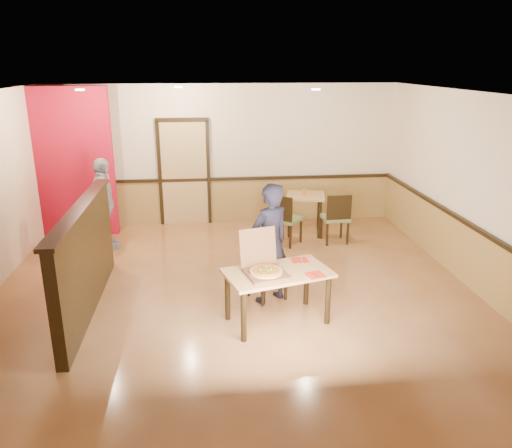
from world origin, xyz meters
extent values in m
plane|color=#B97948|center=(0.00, 0.00, 0.00)|extent=(7.00, 7.00, 0.00)
plane|color=black|center=(0.00, 0.00, 2.80)|extent=(7.00, 7.00, 0.00)
plane|color=beige|center=(0.00, 3.50, 1.40)|extent=(7.00, 0.00, 7.00)
plane|color=beige|center=(3.50, 0.00, 1.40)|extent=(0.00, 7.00, 7.00)
cube|color=olive|center=(0.00, 3.47, 0.45)|extent=(7.00, 0.04, 0.90)
cube|color=black|center=(0.00, 3.45, 0.92)|extent=(7.00, 0.06, 0.06)
cube|color=olive|center=(3.47, 0.00, 0.45)|extent=(0.04, 7.00, 0.90)
cube|color=black|center=(3.45, 0.00, 0.92)|extent=(0.06, 7.00, 0.06)
cube|color=#DCB370|center=(-0.80, 3.46, 1.05)|extent=(0.90, 0.06, 2.10)
cube|color=black|center=(-2.00, -0.20, 0.70)|extent=(0.14, 3.00, 1.40)
cube|color=black|center=(-2.00, -0.20, 1.42)|extent=(0.20, 3.10, 0.05)
cube|color=#AA0C23|center=(-2.90, 3.00, 1.40)|extent=(1.60, 0.20, 2.78)
cylinder|color=beige|center=(-2.30, 1.80, 2.78)|extent=(0.14, 0.14, 0.02)
cylinder|color=beige|center=(-0.80, 2.50, 2.78)|extent=(0.14, 0.14, 0.02)
cylinder|color=beige|center=(1.40, 1.50, 2.78)|extent=(0.14, 0.14, 0.02)
cube|color=tan|center=(0.47, -0.83, 0.68)|extent=(1.46, 1.07, 0.04)
cylinder|color=black|center=(0.00, -1.27, 0.33)|extent=(0.07, 0.07, 0.66)
cylinder|color=black|center=(-0.16, -0.71, 0.33)|extent=(0.07, 0.07, 0.66)
cylinder|color=black|center=(1.10, -0.95, 0.33)|extent=(0.07, 0.07, 0.66)
cylinder|color=black|center=(0.94, -0.39, 0.33)|extent=(0.07, 0.07, 0.66)
cube|color=#5F6E40|center=(0.43, -0.14, 0.46)|extent=(0.61, 0.61, 0.06)
cube|color=black|center=(0.34, 0.05, 0.71)|extent=(0.41, 0.22, 0.44)
cylinder|color=black|center=(0.34, -0.39, 0.20)|extent=(0.04, 0.04, 0.40)
cylinder|color=black|center=(0.18, -0.05, 0.20)|extent=(0.04, 0.04, 0.40)
cylinder|color=black|center=(0.68, -0.23, 0.20)|extent=(0.04, 0.04, 0.40)
cylinder|color=black|center=(0.52, 0.11, 0.20)|extent=(0.04, 0.04, 0.40)
cube|color=#5F6E40|center=(1.06, 2.03, 0.47)|extent=(0.66, 0.66, 0.06)
cube|color=black|center=(0.93, 1.87, 0.73)|extent=(0.37, 0.32, 0.45)
cylinder|color=black|center=(1.34, 2.06, 0.20)|extent=(0.05, 0.05, 0.41)
cylinder|color=black|center=(1.09, 1.76, 0.20)|extent=(0.05, 0.05, 0.41)
cylinder|color=black|center=(1.04, 2.31, 0.20)|extent=(0.05, 0.05, 0.41)
cylinder|color=black|center=(0.79, 2.01, 0.20)|extent=(0.05, 0.05, 0.41)
cube|color=#5F6E40|center=(1.96, 2.03, 0.47)|extent=(0.49, 0.49, 0.06)
cube|color=black|center=(1.97, 1.82, 0.72)|extent=(0.45, 0.06, 0.45)
cylinder|color=black|center=(2.15, 2.24, 0.20)|extent=(0.04, 0.04, 0.41)
cylinder|color=black|center=(2.17, 1.85, 0.20)|extent=(0.04, 0.04, 0.41)
cylinder|color=black|center=(1.76, 2.22, 0.20)|extent=(0.04, 0.04, 0.41)
cylinder|color=black|center=(1.78, 1.83, 0.20)|extent=(0.04, 0.04, 0.41)
cube|color=tan|center=(1.51, 2.58, 0.75)|extent=(0.85, 0.85, 0.04)
cylinder|color=black|center=(1.18, 2.37, 0.37)|extent=(0.07, 0.07, 0.73)
cylinder|color=black|center=(1.30, 2.92, 0.37)|extent=(0.07, 0.07, 0.73)
cylinder|color=black|center=(1.73, 2.25, 0.37)|extent=(0.07, 0.07, 0.73)
cylinder|color=black|center=(1.85, 2.80, 0.37)|extent=(0.07, 0.07, 0.73)
imported|color=black|center=(0.45, -0.22, 0.84)|extent=(0.74, 0.67, 1.69)
imported|color=#9D9BA4|center=(-2.17, 2.17, 0.82)|extent=(0.65, 1.03, 1.63)
cube|color=brown|center=(0.31, -0.93, 0.71)|extent=(0.59, 0.59, 0.04)
cube|color=brown|center=(0.24, -0.65, 0.97)|extent=(0.49, 0.21, 0.48)
cylinder|color=#EDA256|center=(0.31, -0.93, 0.75)|extent=(0.44, 0.44, 0.03)
cube|color=red|center=(0.91, -0.99, 0.70)|extent=(0.27, 0.27, 0.00)
cylinder|color=silver|center=(0.88, -0.99, 0.71)|extent=(0.06, 0.18, 0.01)
cube|color=silver|center=(0.94, -0.99, 0.70)|extent=(0.07, 0.19, 0.00)
cube|color=red|center=(0.81, -0.50, 0.70)|extent=(0.23, 0.23, 0.00)
cylinder|color=silver|center=(0.78, -0.50, 0.71)|extent=(0.02, 0.19, 0.01)
cube|color=silver|center=(0.84, -0.50, 0.70)|extent=(0.03, 0.20, 0.00)
cylinder|color=#9B6D1C|center=(1.47, 2.50, 0.84)|extent=(0.05, 0.05, 0.14)
camera|label=1|loc=(-0.41, -6.52, 3.19)|focal=35.00mm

